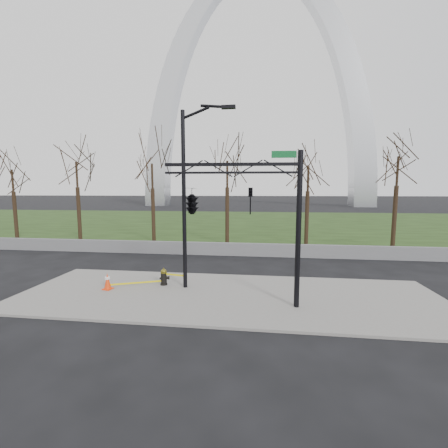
# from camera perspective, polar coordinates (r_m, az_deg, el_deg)

# --- Properties ---
(ground) EXTENTS (500.00, 500.00, 0.00)m
(ground) POSITION_cam_1_polar(r_m,az_deg,el_deg) (12.90, 0.63, -14.04)
(ground) COLOR black
(ground) RESTS_ON ground
(sidewalk) EXTENTS (18.00, 6.00, 0.10)m
(sidewalk) POSITION_cam_1_polar(r_m,az_deg,el_deg) (12.88, 0.63, -13.83)
(sidewalk) COLOR slate
(sidewalk) RESTS_ON ground
(grass_strip) EXTENTS (120.00, 40.00, 0.06)m
(grass_strip) POSITION_cam_1_polar(r_m,az_deg,el_deg) (42.26, 5.22, 0.39)
(grass_strip) COLOR black
(grass_strip) RESTS_ON ground
(guardrail) EXTENTS (60.00, 0.30, 0.90)m
(guardrail) POSITION_cam_1_polar(r_m,az_deg,el_deg) (20.46, 3.17, -4.99)
(guardrail) COLOR #59595B
(guardrail) RESTS_ON ground
(gateway_arch) EXTENTS (66.00, 6.00, 65.00)m
(gateway_arch) POSITION_cam_1_polar(r_m,az_deg,el_deg) (91.39, 6.48, 24.31)
(gateway_arch) COLOR silver
(gateway_arch) RESTS_ON ground
(tree_row) EXTENTS (36.72, 4.00, 7.62)m
(tree_row) POSITION_cam_1_polar(r_m,az_deg,el_deg) (24.75, -6.95, 4.81)
(tree_row) COLOR black
(tree_row) RESTS_ON ground
(fire_hydrant) EXTENTS (0.50, 0.33, 0.81)m
(fire_hydrant) POSITION_cam_1_polar(r_m,az_deg,el_deg) (14.26, -11.66, -10.13)
(fire_hydrant) COLOR black
(fire_hydrant) RESTS_ON sidewalk
(traffic_cone) EXTENTS (0.45, 0.45, 0.74)m
(traffic_cone) POSITION_cam_1_polar(r_m,az_deg,el_deg) (14.38, -21.85, -10.36)
(traffic_cone) COLOR red
(traffic_cone) RESTS_ON sidewalk
(street_light) EXTENTS (2.39, 0.23, 8.21)m
(street_light) POSITION_cam_1_polar(r_m,az_deg,el_deg) (13.11, -6.91, 7.19)
(street_light) COLOR black
(street_light) RESTS_ON ground
(traffic_signal_mast) EXTENTS (5.09, 2.51, 6.00)m
(traffic_signal_mast) POSITION_cam_1_polar(r_m,az_deg,el_deg) (10.98, -2.35, 4.52)
(traffic_signal_mast) COLOR black
(traffic_signal_mast) RESTS_ON ground
(caution_tape) EXTENTS (3.41, 0.92, 0.42)m
(caution_tape) POSITION_cam_1_polar(r_m,az_deg,el_deg) (14.19, -14.63, -10.62)
(caution_tape) COLOR #DBC80B
(caution_tape) RESTS_ON ground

